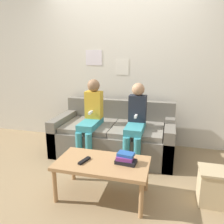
{
  "coord_description": "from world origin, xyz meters",
  "views": [
    {
      "loc": [
        0.77,
        -2.48,
        1.47
      ],
      "look_at": [
        0.0,
        0.42,
        0.68
      ],
      "focal_mm": 35.0,
      "sensor_mm": 36.0,
      "label": 1
    }
  ],
  "objects_px": {
    "coffee_table": "(102,166)",
    "person_right": "(136,120)",
    "person_left": "(91,115)",
    "tv_remote": "(84,161)",
    "storage_box": "(216,187)",
    "couch": "(114,136)"
  },
  "relations": [
    {
      "from": "coffee_table",
      "to": "person_right",
      "type": "distance_m",
      "value": 0.94
    },
    {
      "from": "person_left",
      "to": "person_right",
      "type": "bearing_deg",
      "value": -0.47
    },
    {
      "from": "coffee_table",
      "to": "person_right",
      "type": "relative_size",
      "value": 0.87
    },
    {
      "from": "tv_remote",
      "to": "person_right",
      "type": "bearing_deg",
      "value": 83.25
    },
    {
      "from": "coffee_table",
      "to": "storage_box",
      "type": "height_order",
      "value": "coffee_table"
    },
    {
      "from": "coffee_table",
      "to": "person_left",
      "type": "relative_size",
      "value": 0.85
    },
    {
      "from": "coffee_table",
      "to": "tv_remote",
      "type": "distance_m",
      "value": 0.19
    },
    {
      "from": "person_left",
      "to": "tv_remote",
      "type": "relative_size",
      "value": 6.48
    },
    {
      "from": "person_left",
      "to": "tv_remote",
      "type": "height_order",
      "value": "person_left"
    },
    {
      "from": "couch",
      "to": "storage_box",
      "type": "height_order",
      "value": "couch"
    },
    {
      "from": "tv_remote",
      "to": "storage_box",
      "type": "xyz_separation_m",
      "value": [
        1.32,
        0.22,
        -0.22
      ]
    },
    {
      "from": "couch",
      "to": "person_right",
      "type": "bearing_deg",
      "value": -29.0
    },
    {
      "from": "storage_box",
      "to": "coffee_table",
      "type": "bearing_deg",
      "value": -171.12
    },
    {
      "from": "coffee_table",
      "to": "storage_box",
      "type": "relative_size",
      "value": 2.57
    },
    {
      "from": "person_right",
      "to": "storage_box",
      "type": "xyz_separation_m",
      "value": [
        0.93,
        -0.71,
        -0.42
      ]
    },
    {
      "from": "person_right",
      "to": "tv_remote",
      "type": "xyz_separation_m",
      "value": [
        -0.39,
        -0.93,
        -0.2
      ]
    },
    {
      "from": "tv_remote",
      "to": "storage_box",
      "type": "distance_m",
      "value": 1.35
    },
    {
      "from": "coffee_table",
      "to": "tv_remote",
      "type": "relative_size",
      "value": 5.49
    },
    {
      "from": "couch",
      "to": "storage_box",
      "type": "distance_m",
      "value": 1.57
    },
    {
      "from": "couch",
      "to": "coffee_table",
      "type": "relative_size",
      "value": 1.84
    },
    {
      "from": "coffee_table",
      "to": "person_right",
      "type": "height_order",
      "value": "person_right"
    },
    {
      "from": "person_left",
      "to": "tv_remote",
      "type": "xyz_separation_m",
      "value": [
        0.26,
        -0.93,
        -0.22
      ]
    }
  ]
}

